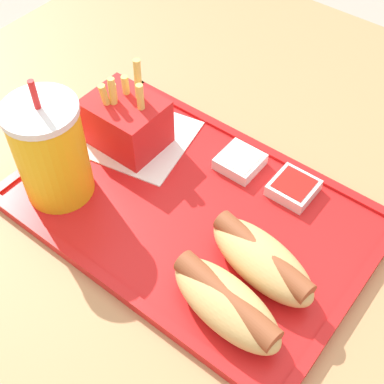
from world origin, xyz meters
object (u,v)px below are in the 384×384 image
(hot_dog_near, at_px, (262,260))
(fries_carton, at_px, (126,121))
(sauce_cup_ketchup, at_px, (293,187))
(sauce_cup_mayo, at_px, (240,161))
(soda_cup, at_px, (51,151))
(hot_dog_far, at_px, (226,303))

(hot_dog_near, relative_size, fries_carton, 1.17)
(sauce_cup_ketchup, bearing_deg, hot_dog_near, 104.36)
(sauce_cup_mayo, distance_m, sauce_cup_ketchup, 0.08)
(fries_carton, bearing_deg, sauce_cup_mayo, -159.15)
(fries_carton, relative_size, sauce_cup_ketchup, 2.40)
(soda_cup, distance_m, sauce_cup_mayo, 0.23)
(sauce_cup_mayo, bearing_deg, fries_carton, 20.85)
(fries_carton, bearing_deg, hot_dog_near, 166.01)
(hot_dog_far, height_order, sauce_cup_mayo, hot_dog_far)
(hot_dog_near, height_order, sauce_cup_ketchup, hot_dog_near)
(fries_carton, bearing_deg, soda_cup, 84.99)
(soda_cup, height_order, sauce_cup_ketchup, soda_cup)
(sauce_cup_mayo, height_order, sauce_cup_ketchup, same)
(hot_dog_far, xyz_separation_m, fries_carton, (0.25, -0.13, 0.01))
(soda_cup, bearing_deg, hot_dog_far, 176.85)
(soda_cup, relative_size, sauce_cup_ketchup, 3.22)
(hot_dog_near, distance_m, sauce_cup_ketchup, 0.12)
(fries_carton, relative_size, sauce_cup_mayo, 2.40)
(hot_dog_near, xyz_separation_m, sauce_cup_mayo, (0.11, -0.12, -0.02))
(hot_dog_near, bearing_deg, fries_carton, -13.99)
(hot_dog_near, bearing_deg, sauce_cup_mayo, -47.34)
(soda_cup, height_order, hot_dog_near, soda_cup)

